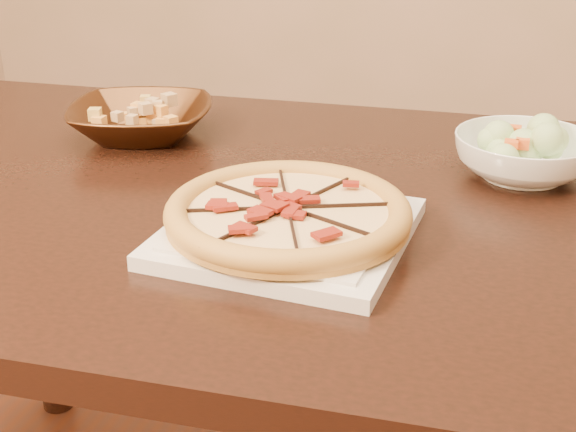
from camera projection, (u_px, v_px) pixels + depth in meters
name	position (u px, v px, depth m)	size (l,w,h in m)	color
dining_table	(238.00, 259.00, 1.12)	(1.39, 0.94, 0.75)	black
plate	(288.00, 231.00, 0.93)	(0.28, 0.28, 0.02)	silver
pizza	(288.00, 213.00, 0.92)	(0.29, 0.29, 0.03)	gold
bronze_bowl	(142.00, 120.00, 1.27)	(0.22, 0.22, 0.05)	#4B2C16
mixed_dish	(139.00, 95.00, 1.25)	(0.12, 0.11, 0.03)	tan
salad_bowl	(524.00, 156.00, 1.11)	(0.19, 0.19, 0.06)	white
salad	(528.00, 123.00, 1.09)	(0.11, 0.09, 0.04)	#B8D588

